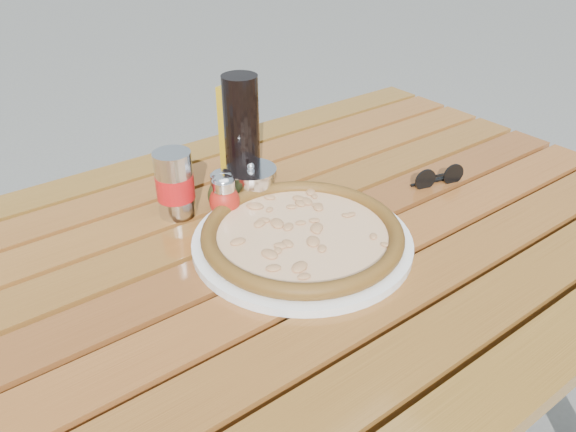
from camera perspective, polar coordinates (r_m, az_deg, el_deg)
table at (r=0.99m, az=0.70°, el=-5.72°), size 1.40×0.90×0.75m
plate at (r=0.92m, az=1.45°, el=-2.58°), size 0.47×0.47×0.01m
pizza at (r=0.91m, az=1.46°, el=-1.76°), size 0.37×0.37×0.03m
pepper_shaker at (r=0.99m, az=-6.48°, el=1.90°), size 0.07×0.07×0.08m
oregano_shaker at (r=1.01m, az=-6.67°, el=2.48°), size 0.07×0.07×0.08m
dark_bottle at (r=1.06m, az=-4.71°, el=8.34°), size 0.09×0.09×0.22m
soda_can at (r=1.00m, az=-11.41°, el=3.15°), size 0.09×0.09×0.12m
olive_oil_cruet at (r=1.09m, az=-5.01°, el=8.32°), size 0.07×0.07×0.21m
parmesan_tin at (r=1.05m, az=-3.76°, el=3.44°), size 0.11×0.11×0.07m
sunglasses at (r=1.14m, az=15.04°, el=3.79°), size 0.11×0.05×0.04m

